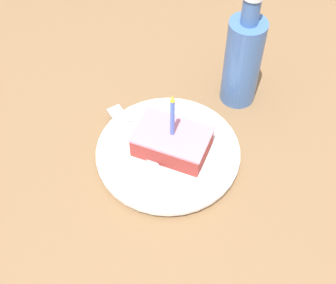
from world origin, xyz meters
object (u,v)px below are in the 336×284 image
Objects in this scene: fork at (134,138)px; bottle at (243,59)px; plate at (168,153)px; cake_slice at (172,141)px.

fork is 0.70× the size of bottle.
plate is 0.03m from cake_slice.
cake_slice is 0.07m from fork.
fork is (-0.00, -0.06, 0.01)m from plate.
cake_slice is 0.80× the size of fork.
bottle reaches higher than plate.
plate is 0.06m from fork.
fork is at bearing -35.88° from bottle.
plate is at bearing 89.48° from fork.
plate is 1.49× the size of fork.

